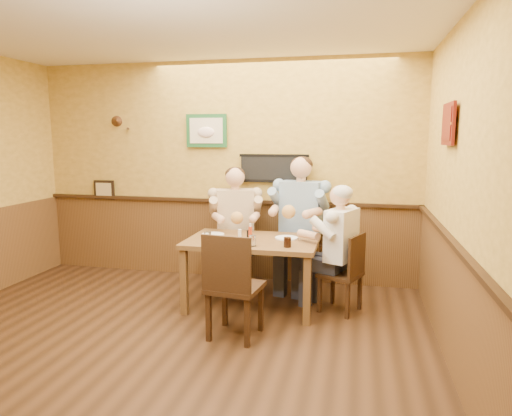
# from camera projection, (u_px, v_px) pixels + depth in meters

# --- Properties ---
(room) EXTENTS (5.02, 5.03, 2.81)m
(room) POSITION_uv_depth(u_px,v_px,m) (153.00, 157.00, 3.60)
(room) COLOR black
(room) RESTS_ON ground
(dining_table) EXTENTS (1.40, 0.90, 0.75)m
(dining_table) POSITION_uv_depth(u_px,v_px,m) (253.00, 247.00, 4.93)
(dining_table) COLOR brown
(dining_table) RESTS_ON ground
(chair_back_left) EXTENTS (0.54, 0.54, 0.93)m
(chair_back_left) POSITION_uv_depth(u_px,v_px,m) (235.00, 248.00, 5.71)
(chair_back_left) COLOR #342110
(chair_back_left) RESTS_ON ground
(chair_back_right) EXTENTS (0.54, 0.54, 1.01)m
(chair_back_right) POSITION_uv_depth(u_px,v_px,m) (301.00, 246.00, 5.63)
(chair_back_right) COLOR #342110
(chair_back_right) RESTS_ON ground
(chair_right_end) EXTENTS (0.51, 0.51, 0.85)m
(chair_right_end) POSITION_uv_depth(u_px,v_px,m) (340.00, 272.00, 4.82)
(chair_right_end) COLOR #342110
(chair_right_end) RESTS_ON ground
(chair_near_side) EXTENTS (0.51, 0.51, 1.00)m
(chair_near_side) POSITION_uv_depth(u_px,v_px,m) (235.00, 284.00, 4.19)
(chair_near_side) COLOR #342110
(chair_near_side) RESTS_ON ground
(diner_tan_shirt) EXTENTS (0.77, 0.77, 1.33)m
(diner_tan_shirt) POSITION_uv_depth(u_px,v_px,m) (235.00, 232.00, 5.67)
(diner_tan_shirt) COLOR beige
(diner_tan_shirt) RESTS_ON ground
(diner_blue_polo) EXTENTS (0.77, 0.77, 1.44)m
(diner_blue_polo) POSITION_uv_depth(u_px,v_px,m) (301.00, 229.00, 5.60)
(diner_blue_polo) COLOR #7D9CBC
(diner_blue_polo) RESTS_ON ground
(diner_white_elder) EXTENTS (0.73, 0.73, 1.21)m
(diner_white_elder) POSITION_uv_depth(u_px,v_px,m) (341.00, 256.00, 4.79)
(diner_white_elder) COLOR white
(diner_white_elder) RESTS_ON ground
(water_glass_left) EXTENTS (0.09, 0.09, 0.11)m
(water_glass_left) POSITION_uv_depth(u_px,v_px,m) (208.00, 237.00, 4.76)
(water_glass_left) COLOR white
(water_glass_left) RESTS_ON dining_table
(water_glass_mid) EXTENTS (0.10, 0.10, 0.11)m
(water_glass_mid) POSITION_uv_depth(u_px,v_px,m) (253.00, 241.00, 4.60)
(water_glass_mid) COLOR white
(water_glass_mid) RESTS_ON dining_table
(cola_tumbler) EXTENTS (0.10, 0.10, 0.10)m
(cola_tumbler) POSITION_uv_depth(u_px,v_px,m) (287.00, 242.00, 4.55)
(cola_tumbler) COLOR black
(cola_tumbler) RESTS_ON dining_table
(hot_sauce_bottle) EXTENTS (0.04, 0.04, 0.16)m
(hot_sauce_bottle) POSITION_uv_depth(u_px,v_px,m) (250.00, 232.00, 4.88)
(hot_sauce_bottle) COLOR #BF3914
(hot_sauce_bottle) RESTS_ON dining_table
(salt_shaker) EXTENTS (0.05, 0.05, 0.10)m
(salt_shaker) POSITION_uv_depth(u_px,v_px,m) (240.00, 234.00, 4.96)
(salt_shaker) COLOR white
(salt_shaker) RESTS_ON dining_table
(pepper_shaker) EXTENTS (0.04, 0.04, 0.09)m
(pepper_shaker) POSITION_uv_depth(u_px,v_px,m) (248.00, 234.00, 4.95)
(pepper_shaker) COLOR black
(pepper_shaker) RESTS_ON dining_table
(plate_far_left) EXTENTS (0.27, 0.27, 0.02)m
(plate_far_left) POSITION_uv_depth(u_px,v_px,m) (213.00, 234.00, 5.11)
(plate_far_left) COLOR silver
(plate_far_left) RESTS_ON dining_table
(plate_far_right) EXTENTS (0.26, 0.26, 0.02)m
(plate_far_right) POSITION_uv_depth(u_px,v_px,m) (286.00, 238.00, 4.94)
(plate_far_right) COLOR white
(plate_far_right) RESTS_ON dining_table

